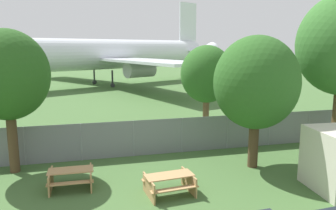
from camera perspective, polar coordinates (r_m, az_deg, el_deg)
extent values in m
cylinder|color=gray|center=(16.69, -23.71, -6.55)|extent=(0.07, 0.07, 1.84)
cylinder|color=gray|center=(16.45, -14.89, -6.26)|extent=(0.07, 0.07, 1.84)
cylinder|color=gray|center=(16.60, -6.03, -5.82)|extent=(0.07, 0.07, 1.84)
cylinder|color=gray|center=(17.14, 2.45, -5.26)|extent=(0.07, 0.07, 1.84)
cylinder|color=gray|center=(18.02, 10.25, -4.66)|extent=(0.07, 0.07, 1.84)
cylinder|color=gray|center=(19.20, 17.20, -4.04)|extent=(0.07, 0.07, 1.84)
cylinder|color=gray|center=(20.62, 23.25, -3.45)|extent=(0.07, 0.07, 1.84)
cube|color=slate|center=(16.60, -6.03, -5.82)|extent=(56.00, 0.01, 1.84)
cylinder|color=white|center=(46.62, -13.54, 8.54)|extent=(37.50, 21.73, 4.24)
cone|color=white|center=(60.52, 5.97, 9.04)|extent=(6.44, 5.79, 3.81)
cube|color=white|center=(38.39, -3.02, 7.58)|extent=(11.05, 18.78, 0.30)
cylinder|color=#939399|center=(40.82, -4.93, 6.16)|extent=(4.26, 3.42, 1.91)
cube|color=white|center=(57.48, -16.94, 7.98)|extent=(14.81, 17.92, 0.30)
cylinder|color=#939399|center=(55.25, -15.36, 6.84)|extent=(4.26, 3.42, 1.91)
cube|color=white|center=(58.02, 3.49, 14.27)|extent=(3.51, 1.93, 6.35)
cube|color=white|center=(57.72, 3.28, 9.45)|extent=(7.22, 9.84, 0.20)
cylinder|color=#2D2D33|center=(45.59, -9.66, 4.51)|extent=(0.24, 0.24, 2.32)
cylinder|color=#2D2D33|center=(45.68, -9.62, 3.42)|extent=(0.64, 0.52, 0.56)
cylinder|color=#2D2D33|center=(49.98, -12.72, 4.89)|extent=(0.24, 0.24, 2.32)
cylinder|color=#2D2D33|center=(50.06, -12.68, 3.88)|extent=(0.64, 0.52, 0.56)
cube|color=tan|center=(12.45, 0.22, -12.15)|extent=(1.86, 0.93, 0.04)
cube|color=tan|center=(13.05, -0.65, -12.49)|extent=(1.82, 0.46, 0.04)
cube|color=tan|center=(12.08, 1.17, -14.40)|extent=(1.82, 0.46, 0.04)
cube|color=tan|center=(12.87, 3.65, -13.19)|extent=(0.20, 1.40, 0.74)
cube|color=tan|center=(12.36, -3.36, -14.19)|extent=(0.20, 1.40, 0.74)
cube|color=tan|center=(13.48, -16.60, -10.80)|extent=(1.73, 0.79, 0.04)
cube|color=tan|center=(14.11, -16.41, -11.15)|extent=(1.72, 0.31, 0.04)
cube|color=tan|center=(13.07, -16.67, -12.90)|extent=(1.72, 0.31, 0.04)
cube|color=tan|center=(13.58, -13.27, -12.16)|extent=(0.09, 1.40, 0.74)
cube|color=tan|center=(13.68, -19.75, -12.32)|extent=(0.09, 1.40, 0.74)
cylinder|color=#4C3823|center=(15.53, 14.64, -6.34)|extent=(0.45, 0.45, 2.30)
ellipsoid|color=#2D6023|center=(15.00, 15.10, 3.81)|extent=(3.77, 3.77, 4.15)
cylinder|color=brown|center=(20.89, 6.60, -1.71)|extent=(0.39, 0.39, 2.42)
ellipsoid|color=#2D6023|center=(20.52, 6.75, 5.37)|extent=(3.24, 3.24, 3.57)
cylinder|color=#4C3823|center=(15.87, -25.41, -5.69)|extent=(0.42, 0.42, 2.81)
ellipsoid|color=#28561E|center=(15.39, -26.22, 4.75)|extent=(3.50, 3.50, 3.85)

